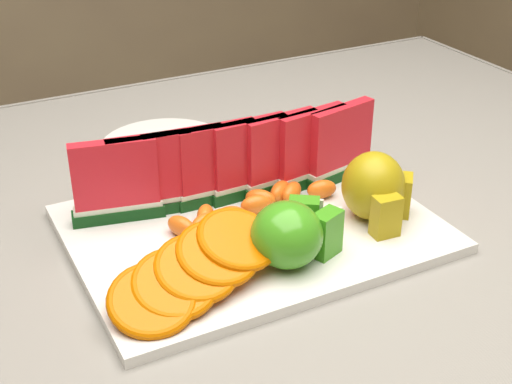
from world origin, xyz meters
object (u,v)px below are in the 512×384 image
(apple_cluster, at_px, (292,233))
(pear_cluster, at_px, (376,188))
(platter, at_px, (252,229))
(side_plate, at_px, (165,146))

(apple_cluster, distance_m, pear_cluster, 0.13)
(platter, relative_size, side_plate, 1.98)
(platter, relative_size, pear_cluster, 4.14)
(platter, distance_m, apple_cluster, 0.09)
(pear_cluster, bearing_deg, apple_cluster, -165.79)
(apple_cluster, distance_m, side_plate, 0.34)
(pear_cluster, distance_m, side_plate, 0.34)
(apple_cluster, relative_size, side_plate, 0.52)
(platter, height_order, apple_cluster, apple_cluster)
(pear_cluster, xyz_separation_m, side_plate, (-0.14, 0.31, -0.05))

